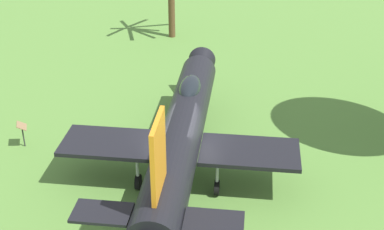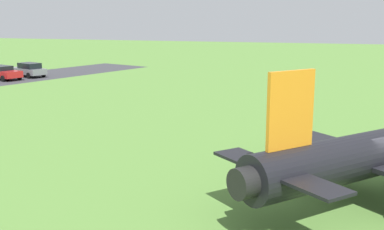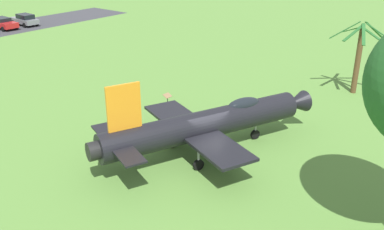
{
  "view_description": "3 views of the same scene",
  "coord_description": "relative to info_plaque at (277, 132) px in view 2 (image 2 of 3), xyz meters",
  "views": [
    {
      "loc": [
        14.97,
        -9.74,
        12.33
      ],
      "look_at": [
        0.31,
        0.29,
        2.7
      ],
      "focal_mm": 50.16,
      "sensor_mm": 36.0,
      "label": 1
    },
    {
      "loc": [
        18.2,
        -1.86,
        6.66
      ],
      "look_at": [
        -5.49,
        -8.95,
        1.5
      ],
      "focal_mm": 45.17,
      "sensor_mm": 36.0,
      "label": 2
    },
    {
      "loc": [
        21.34,
        6.66,
        11.98
      ],
      "look_at": [
        -1.21,
        -1.14,
        1.74
      ],
      "focal_mm": 40.56,
      "sensor_mm": 36.0,
      "label": 3
    }
  ],
  "objects": [
    {
      "name": "ground_plane",
      "position": [
        5.58,
        4.52,
        -0.85
      ],
      "size": [
        200.0,
        200.0,
        0.0
      ],
      "primitive_type": "plane",
      "color": "#568438"
    },
    {
      "name": "parked_car_gray",
      "position": [
        -21.3,
        -29.43,
        -0.07
      ],
      "size": [
        3.35,
        4.88,
        1.53
      ],
      "rotation": [
        0.0,
        0.0,
        4.33
      ],
      "color": "slate",
      "rests_on": "ground_plane"
    },
    {
      "name": "info_plaque",
      "position": [
        0.0,
        0.0,
        0.0
      ],
      "size": [
        0.7,
        0.58,
        1.14
      ],
      "color": "#333333",
      "rests_on": "ground_plane"
    },
    {
      "name": "parked_car_red",
      "position": [
        -18.52,
        -30.6,
        -0.1
      ],
      "size": [
        3.3,
        4.81,
        1.43
      ],
      "rotation": [
        0.0,
        0.0,
        7.49
      ],
      "color": "red",
      "rests_on": "ground_plane"
    }
  ]
}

